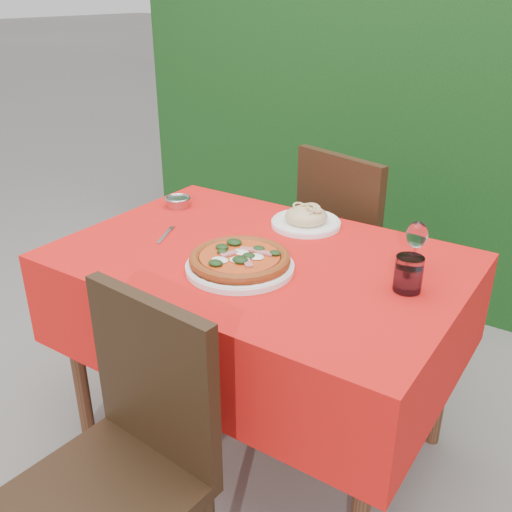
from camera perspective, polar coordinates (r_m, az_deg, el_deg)
The scene contains 11 objects.
ground at distance 2.23m, azimuth 0.30°, elevation -17.59°, with size 60.00×60.00×0.00m, color #615B58.
hedge at distance 3.11m, azimuth 16.76°, elevation 13.09°, with size 3.20×0.55×1.78m.
dining_table at distance 1.87m, azimuth 0.34°, elevation -4.06°, with size 1.26×0.86×0.75m.
chair_near at distance 1.48m, azimuth -12.65°, elevation -18.45°, with size 0.43×0.43×0.88m.
chair_far at distance 2.44m, azimuth 9.54°, elevation 1.20°, with size 0.52×0.52×0.94m.
pizza_plate at distance 1.70m, azimuth -1.63°, elevation -0.53°, with size 0.33×0.33×0.06m.
pasta_plate at distance 2.03m, azimuth 5.02°, elevation 3.69°, with size 0.25×0.25×0.07m.
water_glass at distance 1.63m, azimuth 14.98°, elevation -1.91°, with size 0.08×0.08×0.10m.
wine_glass at distance 1.72m, azimuth 15.77°, elevation 1.86°, with size 0.06×0.06×0.16m.
fork at distance 1.96m, azimuth -9.16°, elevation 1.96°, with size 0.02×0.17×0.00m, color #ACADB3.
steel_ramekin at distance 2.23m, azimuth -7.81°, elevation 5.35°, with size 0.09×0.09×0.03m, color #B5B5BC.
Camera 1 is at (0.90, -1.37, 1.51)m, focal length 40.00 mm.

